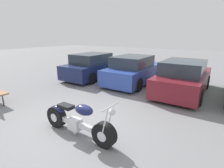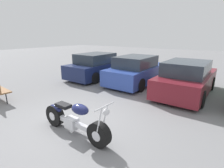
{
  "view_description": "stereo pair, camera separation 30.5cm",
  "coord_description": "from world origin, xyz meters",
  "px_view_note": "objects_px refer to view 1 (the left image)",
  "views": [
    {
      "loc": [
        3.38,
        -3.19,
        2.53
      ],
      "look_at": [
        0.13,
        1.79,
        0.85
      ],
      "focal_mm": 28.0,
      "sensor_mm": 36.0,
      "label": 1
    },
    {
      "loc": [
        3.63,
        -3.02,
        2.53
      ],
      "look_at": [
        0.13,
        1.79,
        0.85
      ],
      "focal_mm": 28.0,
      "sensor_mm": 36.0,
      "label": 2
    }
  ],
  "objects_px": {
    "parked_car_blue": "(134,71)",
    "motorcycle": "(77,121)",
    "parked_car_maroon": "(183,78)",
    "parked_car_navy": "(94,67)"
  },
  "relations": [
    {
      "from": "motorcycle",
      "to": "parked_car_navy",
      "type": "height_order",
      "value": "parked_car_navy"
    },
    {
      "from": "parked_car_navy",
      "to": "parked_car_blue",
      "type": "distance_m",
      "value": 2.6
    },
    {
      "from": "parked_car_blue",
      "to": "parked_car_maroon",
      "type": "xyz_separation_m",
      "value": [
        2.59,
        -0.34,
        0.0
      ]
    },
    {
      "from": "parked_car_blue",
      "to": "parked_car_maroon",
      "type": "relative_size",
      "value": 1.0
    },
    {
      "from": "motorcycle",
      "to": "parked_car_maroon",
      "type": "bearing_deg",
      "value": 73.58
    },
    {
      "from": "parked_car_navy",
      "to": "parked_car_blue",
      "type": "bearing_deg",
      "value": 4.49
    },
    {
      "from": "parked_car_blue",
      "to": "parked_car_navy",
      "type": "bearing_deg",
      "value": -175.51
    },
    {
      "from": "parked_car_blue",
      "to": "motorcycle",
      "type": "bearing_deg",
      "value": -78.75
    },
    {
      "from": "parked_car_blue",
      "to": "parked_car_maroon",
      "type": "distance_m",
      "value": 2.62
    },
    {
      "from": "parked_car_navy",
      "to": "parked_car_blue",
      "type": "xyz_separation_m",
      "value": [
        2.59,
        0.2,
        0.0
      ]
    }
  ]
}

